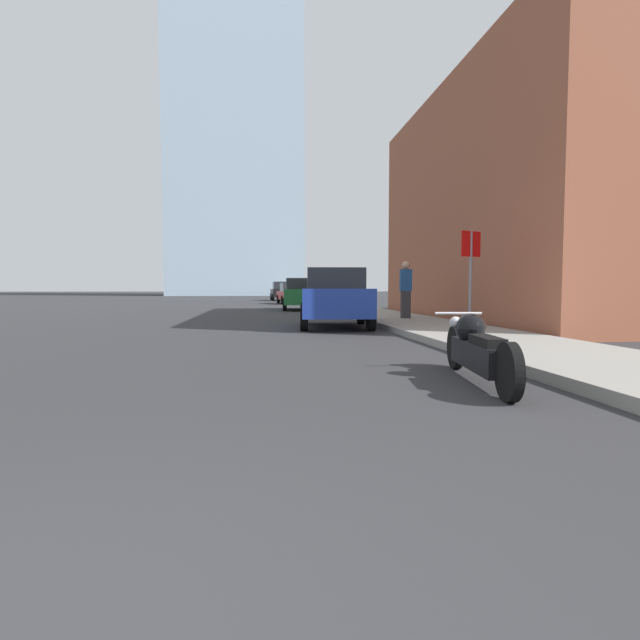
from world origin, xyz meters
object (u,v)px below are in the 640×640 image
Objects in this scene: parked_car_black at (282,291)px; parked_car_red at (292,293)px; motorcycle at (476,349)px; parked_car_blue at (335,297)px; stop_sign at (471,262)px; pedestrian at (406,289)px; parked_car_green at (300,294)px.

parked_car_red is at bearing -90.66° from parked_car_black.
motorcycle is 0.63× the size of parked_car_blue.
parked_car_red is 1.98× the size of stop_sign.
parked_car_black is at bearing 98.50° from motorcycle.
motorcycle is 1.42× the size of pedestrian.
parked_car_red is 20.84m from pedestrian.
motorcycle is at bearing -112.80° from stop_sign.
parked_car_black is at bearing 92.73° from parked_car_green.
motorcycle is at bearing -86.26° from parked_car_green.
pedestrian reaches higher than parked_car_blue.
parked_car_green is 20.70m from parked_car_black.
pedestrian is at bearing -87.73° from parked_car_red.
motorcycle is at bearing -93.76° from parked_car_red.
parked_car_blue is 0.90× the size of parked_car_red.
parked_car_black is 35.29m from stop_sign.
parked_car_red is 10.29m from parked_car_black.
motorcycle is at bearing -82.16° from parked_car_blue.
stop_sign is at bearing -37.59° from parked_car_blue.
pedestrian is (2.57, -10.28, 0.28)m from parked_car_green.
parked_car_blue is at bearing -148.79° from pedestrian.
motorcycle is 6.45m from stop_sign.
parked_car_green is 1.07× the size of parked_car_black.
pedestrian is at bearing 36.17° from parked_car_blue.
parked_car_red is 25.04m from stop_sign.
stop_sign reaches higher than parked_car_black.
parked_car_green reaches higher than parked_car_red.
parked_car_green is 0.96× the size of parked_car_red.
motorcycle is at bearing -91.60° from parked_car_black.
motorcycle is 40.98m from parked_car_black.
parked_car_blue is 1.77× the size of stop_sign.
parked_car_black reaches higher than motorcycle.
parked_car_blue reaches higher than parked_car_green.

